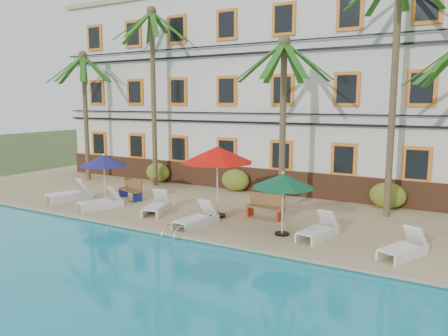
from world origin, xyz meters
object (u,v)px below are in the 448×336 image
Objects in this scene: palm_b at (153,75)px; palm_d at (395,58)px; umbrella_green at (283,181)px; lounger_c at (157,206)px; palm_c at (283,99)px; bench_right at (266,206)px; lounger_b at (101,202)px; palm_a at (85,98)px; lounger_f at (404,247)px; lounger_e at (319,230)px; lounger_a at (71,194)px; umbrella_red at (217,155)px; umbrella_blue at (104,161)px; bench_left at (132,189)px; pool_ladder at (174,236)px; lounger_d at (197,218)px.

palm_d is (11.94, -0.58, 0.23)m from palm_b.
umbrella_green is 1.10× the size of lounger_c.
palm_d reaches higher than palm_c.
palm_d reaches higher than bench_right.
palm_a is at bearing 140.87° from lounger_b.
lounger_f is at bearing -32.24° from palm_c.
lounger_c is (-4.25, -2.81, -4.26)m from palm_c.
palm_a is 13.37m from bench_right.
lounger_e is at bearing -15.19° from palm_a.
lounger_a reaches higher than lounger_c.
lounger_f is (9.41, -0.45, -0.01)m from lounger_c.
umbrella_green is 1.98m from lounger_e.
lounger_a reaches higher than lounger_e.
umbrella_green is at bearing -51.03° from bench_right.
lounger_b is 6.99m from bench_right.
palm_c reaches higher than umbrella_red.
umbrella_blue is 1.39× the size of bench_left.
umbrella_green is 5.76m from lounger_c.
umbrella_green is 1.11× the size of lounger_b.
lounger_e is 2.57× the size of pool_ladder.
palm_b is 7.38m from lounger_a.
palm_c is 7.45m from lounger_f.
bench_right is at bearing 53.32° from lounger_d.
umbrella_green is 10.52m from lounger_a.
palm_d is at bearing 32.66° from bench_right.
palm_a is 4.66m from palm_b.
palm_b is at bearing 152.42° from umbrella_green.
palm_a is 3.70× the size of lounger_b.
lounger_b is 1.05× the size of lounger_f.
lounger_a is at bearing -51.44° from palm_a.
palm_c is at bearing 70.00° from pool_ladder.
palm_d is 14.87m from lounger_a.
umbrella_blue is at bearing 155.75° from pool_ladder.
lounger_a is 1.37× the size of bench_right.
umbrella_blue reaches higher than lounger_b.
lounger_d is 1.28× the size of bench_right.
umbrella_blue is 1.11× the size of lounger_c.
bench_right is at bearing -93.46° from palm_c.
bench_left reaches higher than lounger_f.
umbrella_red reaches higher than bench_left.
lounger_e is at bearing 12.99° from umbrella_green.
palm_d is 4.46× the size of umbrella_green.
lounger_c is 9.42m from lounger_f.
umbrella_blue is 0.77× the size of umbrella_red.
lounger_d is at bearing 88.36° from pool_ladder.
bench_left reaches higher than lounger_b.
umbrella_red is at bearing 89.63° from pool_ladder.
palm_a reaches higher than umbrella_blue.
palm_a is at bearing 162.54° from umbrella_green.
umbrella_blue is 10.08m from lounger_e.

